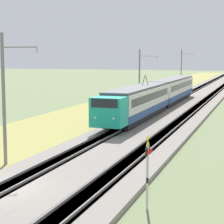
% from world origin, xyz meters
% --- Properties ---
extents(ground_plane, '(400.00, 400.00, 0.00)m').
position_xyz_m(ground_plane, '(0.00, 0.00, 0.00)').
color(ground_plane, '#6B7A51').
extents(ballast_main, '(240.00, 4.40, 0.30)m').
position_xyz_m(ballast_main, '(50.00, 0.00, 0.15)').
color(ballast_main, gray).
rests_on(ballast_main, ground).
extents(ballast_adjacent, '(240.00, 4.40, 0.30)m').
position_xyz_m(ballast_adjacent, '(50.00, -4.41, 0.15)').
color(ballast_adjacent, gray).
rests_on(ballast_adjacent, ground).
extents(track_main, '(240.00, 1.57, 0.45)m').
position_xyz_m(track_main, '(50.00, 0.00, 0.16)').
color(track_main, '#4C4238').
rests_on(track_main, ground).
extents(track_adjacent, '(240.00, 1.57, 0.45)m').
position_xyz_m(track_adjacent, '(50.00, -4.41, 0.16)').
color(track_adjacent, '#4C4238').
rests_on(track_adjacent, ground).
extents(grass_verge, '(240.00, 10.20, 0.12)m').
position_xyz_m(grass_verge, '(50.00, 7.07, 0.06)').
color(grass_verge, '#99934C').
rests_on(grass_verge, ground).
extents(passenger_train, '(40.05, 2.93, 4.86)m').
position_xyz_m(passenger_train, '(35.48, 0.00, 2.26)').
color(passenger_train, '#19A88E').
rests_on(passenger_train, ground).
extents(crossing_signal_far, '(0.70, 0.23, 3.44)m').
position_xyz_m(crossing_signal_far, '(0.10, -7.49, 2.10)').
color(crossing_signal_far, beige).
rests_on(crossing_signal_far, ground).
extents(catenary_mast_near, '(0.22, 2.56, 8.42)m').
position_xyz_m(catenary_mast_near, '(4.95, 2.97, 4.35)').
color(catenary_mast_near, slate).
rests_on(catenary_mast_near, ground).
extents(catenary_mast_mid, '(0.22, 2.56, 7.91)m').
position_xyz_m(catenary_mast_mid, '(37.51, 2.97, 4.09)').
color(catenary_mast_mid, slate).
rests_on(catenary_mast_mid, ground).
extents(catenary_mast_far, '(0.22, 2.56, 8.34)m').
position_xyz_m(catenary_mast_far, '(70.08, 2.97, 4.31)').
color(catenary_mast_far, slate).
rests_on(catenary_mast_far, ground).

